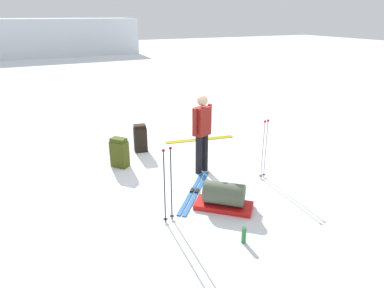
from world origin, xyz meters
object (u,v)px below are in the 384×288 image
object	(u,v)px
gear_sled	(224,197)
ski_pair_near	(200,139)
backpack_large_dark	(140,138)
thermos_bottle	(244,235)
skier_standing	(202,130)
backpack_bright	(119,153)
ski_pair_far	(195,191)
ski_poles_planted_near	(168,182)
ski_poles_planted_far	(265,146)

from	to	relation	value
gear_sled	ski_pair_near	bearing A→B (deg)	70.06
backpack_large_dark	thermos_bottle	bearing A→B (deg)	-86.64
skier_standing	gear_sled	xyz separation A→B (m)	(-0.34, -1.53, -0.73)
skier_standing	backpack_bright	bearing A→B (deg)	145.94
ski_pair_far	gear_sled	distance (m)	0.81
thermos_bottle	ski_pair_far	bearing A→B (deg)	89.08
skier_standing	gear_sled	world-z (taller)	skier_standing
ski_pair_far	ski_poles_planted_near	xyz separation A→B (m)	(-0.82, -0.71, 0.71)
ski_poles_planted_near	ski_pair_far	bearing A→B (deg)	40.73
ski_pair_near	thermos_bottle	xyz separation A→B (m)	(-1.46, -4.36, 0.12)
backpack_bright	ski_poles_planted_far	bearing A→B (deg)	-36.33
ski_pair_near	backpack_bright	distance (m)	2.57
skier_standing	ski_pair_near	distance (m)	2.25
thermos_bottle	gear_sled	bearing A→B (deg)	76.59
ski_pair_far	gear_sled	world-z (taller)	gear_sled
ski_pair_near	gear_sled	distance (m)	3.59
skier_standing	ski_poles_planted_far	xyz separation A→B (m)	(1.01, -0.83, -0.25)
skier_standing	thermos_bottle	size ratio (longest dim) A/B	6.54
ski_pair_far	thermos_bottle	bearing A→B (deg)	-90.92
ski_poles_planted_near	gear_sled	xyz separation A→B (m)	(1.03, -0.04, -0.50)
gear_sled	thermos_bottle	world-z (taller)	gear_sled
skier_standing	ski_pair_far	distance (m)	1.34
ski_poles_planted_near	thermos_bottle	distance (m)	1.43
ski_pair_near	ski_pair_far	bearing A→B (deg)	-118.66
ski_pair_far	backpack_large_dark	world-z (taller)	backpack_large_dark
skier_standing	ski_poles_planted_near	bearing A→B (deg)	-132.85
ski_poles_planted_far	ski_poles_planted_near	bearing A→B (deg)	-164.73
ski_pair_far	ski_poles_planted_near	size ratio (longest dim) A/B	1.14
backpack_large_dark	ski_poles_planted_far	world-z (taller)	ski_poles_planted_far
ski_poles_planted_near	ski_poles_planted_far	distance (m)	2.47
ski_pair_near	thermos_bottle	world-z (taller)	thermos_bottle
backpack_large_dark	backpack_bright	bearing A→B (deg)	-135.49
backpack_large_dark	ski_poles_planted_near	bearing A→B (deg)	-99.66
ski_pair_far	gear_sled	xyz separation A→B (m)	(0.21, -0.75, 0.21)
ski_poles_planted_far	thermos_bottle	xyz separation A→B (m)	(-1.59, -1.68, -0.58)
thermos_bottle	ski_pair_near	bearing A→B (deg)	71.51
ski_pair_near	backpack_large_dark	size ratio (longest dim) A/B	2.78
skier_standing	thermos_bottle	xyz separation A→B (m)	(-0.58, -2.52, -0.82)
ski_poles_planted_far	skier_standing	bearing A→B (deg)	140.44
ski_poles_planted_near	ski_pair_near	bearing A→B (deg)	55.87
ski_poles_planted_near	thermos_bottle	xyz separation A→B (m)	(0.80, -1.03, -0.60)
ski_pair_far	thermos_bottle	world-z (taller)	thermos_bottle
backpack_bright	ski_poles_planted_far	size ratio (longest dim) A/B	0.53
gear_sled	ski_pair_far	bearing A→B (deg)	105.42
backpack_bright	ski_poles_planted_near	xyz separation A→B (m)	(0.16, -2.52, 0.39)
backpack_large_dark	gear_sled	xyz separation A→B (m)	(0.49, -3.26, -0.11)
gear_sled	ski_poles_planted_near	bearing A→B (deg)	177.55
backpack_bright	ski_poles_planted_near	distance (m)	2.56
ski_pair_near	thermos_bottle	size ratio (longest dim) A/B	7.37
ski_pair_near	backpack_bright	xyz separation A→B (m)	(-2.42, -0.81, 0.32)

